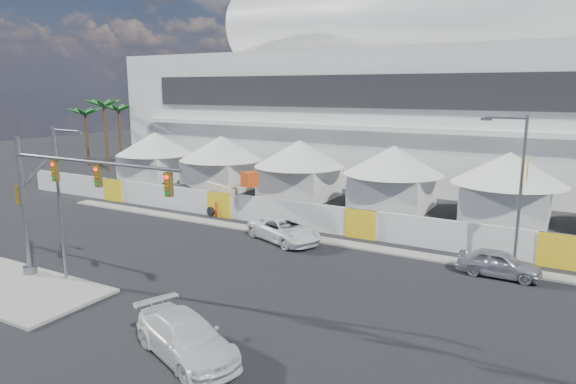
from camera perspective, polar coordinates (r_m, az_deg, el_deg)
The scene contains 14 objects.
ground at distance 27.31m, azimuth -15.95°, elevation -10.66°, with size 160.00×160.00×0.00m, color black.
median_island at distance 30.11m, azimuth -28.28°, elevation -9.37°, with size 10.00×5.00×0.15m, color gray.
stadium at distance 59.74m, azimuth 20.70°, elevation 10.11°, with size 80.00×24.80×21.98m.
tent_row at distance 45.68m, azimuth 6.26°, elevation 2.65°, with size 53.40×8.40×5.40m.
hoarding_fence at distance 35.45m, azimuth 8.17°, elevation -3.51°, with size 70.00×0.25×2.00m, color silver.
palm_cluster at distance 70.07m, azimuth -18.30°, elevation 8.25°, with size 10.60×10.60×8.55m.
sedan_silver at distance 30.41m, azimuth 22.38°, elevation -7.33°, with size 4.34×1.75×1.48m, color #B6B6BB.
pickup_curb at distance 34.39m, azimuth -0.41°, elevation -4.22°, with size 5.67×2.62×1.58m, color white.
pickup_near at distance 20.61m, azimuth -11.28°, elevation -15.56°, with size 5.44×2.21×1.58m, color silver.
lot_car_c at distance 49.08m, azimuth -11.73°, elevation 0.11°, with size 4.42×1.80×1.28m, color #A5A5A9.
traffic_mast at distance 28.68m, azimuth -24.73°, elevation -1.05°, with size 11.50×0.73×7.48m.
streetlight_median at distance 28.84m, azimuth -23.88°, elevation -0.13°, with size 2.23×0.22×8.06m.
streetlight_curb at distance 30.47m, azimuth 24.13°, elevation 0.96°, with size 2.58×0.58×8.71m.
boom_lift at distance 42.67m, azimuth -7.56°, elevation -0.85°, with size 8.12×3.03×3.98m.
Camera 1 is at (18.47, -17.43, 10.06)m, focal length 32.00 mm.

